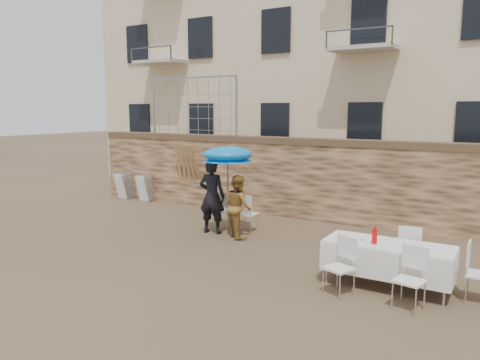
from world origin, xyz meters
The scene contains 17 objects.
ground centered at (0.00, 0.00, 0.00)m, with size 80.00×80.00×0.00m, color brown.
stone_wall centered at (0.00, 5.00, 1.10)m, with size 13.00×0.50×2.20m, color #8A6545.
chain_link_fence centered at (-3.00, 5.00, 3.10)m, with size 3.20×0.06×1.80m, color gray, non-canonical shape.
man_suit centered at (-0.46, 2.30, 0.92)m, with size 0.67×0.44×1.83m, color black.
woman_dress centered at (0.29, 2.30, 0.75)m, with size 0.73×0.57×1.50m, color #C0873A.
umbrella centered at (-0.06, 2.40, 1.90)m, with size 1.23×1.23×2.01m.
couple_chair_left centered at (-0.46, 2.85, 0.48)m, with size 0.48×0.48×0.96m, color white, non-canonical shape.
couple_chair_right centered at (0.24, 2.85, 0.48)m, with size 0.48×0.48×0.96m, color white, non-canonical shape.
banquet_table centered at (4.12, 0.87, 0.73)m, with size 2.10×0.85×0.78m.
soda_bottle centered at (3.92, 0.72, 0.91)m, with size 0.09×0.09×0.26m, color red.
table_chair_front_left centered at (3.52, 0.12, 0.48)m, with size 0.48×0.48×0.96m, color white, non-canonical shape.
table_chair_front_right centered at (4.62, 0.12, 0.48)m, with size 0.48×0.48×0.96m, color white, non-canonical shape.
table_chair_back centered at (4.32, 1.67, 0.48)m, with size 0.48×0.48×0.96m, color white, non-canonical shape.
table_chair_side centered at (5.52, 0.97, 0.48)m, with size 0.48×0.48×0.96m, color white, non-canonical shape.
chair_stack_left centered at (-5.51, 4.63, 0.46)m, with size 0.46×0.55×0.92m, color white, non-canonical shape.
chair_stack_right centered at (-4.61, 4.63, 0.46)m, with size 0.46×0.47×0.92m, color white, non-canonical shape.
wood_planks centered at (-3.01, 4.70, 1.00)m, with size 0.70×0.20×2.00m, color #A37749, non-canonical shape.
Camera 1 is at (5.89, -6.99, 3.02)m, focal length 35.00 mm.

